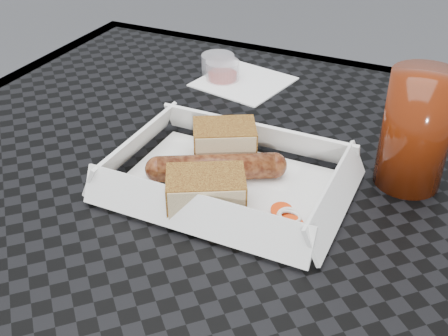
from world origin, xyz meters
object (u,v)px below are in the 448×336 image
object	(u,v)px
food_tray	(228,185)
patio_table	(207,229)
bratwurst	(216,167)
drink_glass	(416,131)

from	to	relation	value
food_tray	patio_table	bearing A→B (deg)	165.10
patio_table	food_tray	xyz separation A→B (m)	(0.03, -0.01, 0.08)
bratwurst	drink_glass	distance (m)	0.21
patio_table	bratwurst	xyz separation A→B (m)	(0.02, -0.00, 0.09)
patio_table	food_tray	bearing A→B (deg)	-14.90
food_tray	drink_glass	world-z (taller)	drink_glass
patio_table	drink_glass	bearing A→B (deg)	22.17
patio_table	drink_glass	world-z (taller)	drink_glass
patio_table	food_tray	world-z (taller)	food_tray
bratwurst	drink_glass	xyz separation A→B (m)	(0.19, 0.09, 0.05)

